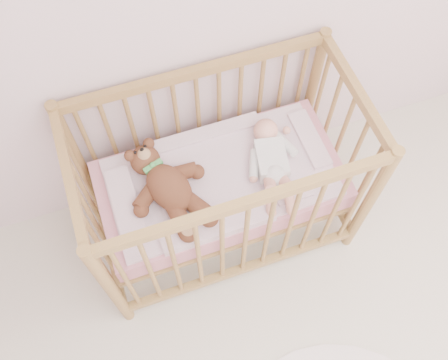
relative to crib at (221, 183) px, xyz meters
name	(u,v)px	position (x,y,z in m)	size (l,w,h in m)	color
crib	(221,183)	(0.00, 0.00, 0.00)	(1.36, 0.76, 1.00)	#B18A4B
mattress	(221,184)	(0.00, 0.00, -0.01)	(1.22, 0.62, 0.13)	pink
blanket	(221,177)	(0.00, 0.00, 0.06)	(1.10, 0.58, 0.06)	#D190AB
baby	(272,158)	(0.26, -0.02, 0.14)	(0.27, 0.56, 0.13)	white
teddy_bear	(169,188)	(-0.26, -0.02, 0.15)	(0.41, 0.59, 0.16)	brown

